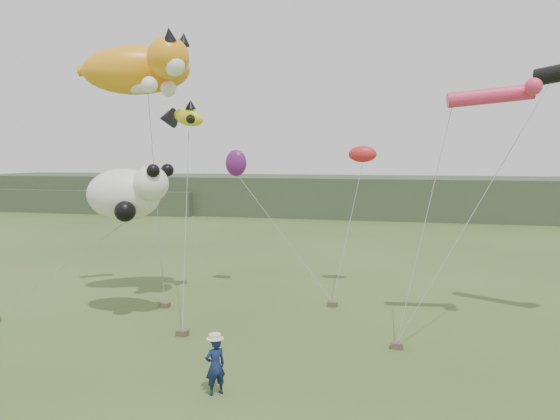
{
  "coord_description": "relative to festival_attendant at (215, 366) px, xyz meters",
  "views": [
    {
      "loc": [
        4.56,
        -13.3,
        6.17
      ],
      "look_at": [
        0.58,
        3.0,
        4.51
      ],
      "focal_mm": 35.0,
      "sensor_mm": 36.0,
      "label": 1
    }
  ],
  "objects": [
    {
      "name": "festival_attendant",
      "position": [
        0.0,
        0.0,
        0.0
      ],
      "size": [
        0.65,
        0.65,
        1.52
      ],
      "primitive_type": "imported",
      "rotation": [
        0.0,
        0.0,
        3.91
      ],
      "color": "#131F49",
      "rests_on": "ground"
    },
    {
      "name": "headland",
      "position": [
        -2.8,
        45.13,
        1.16
      ],
      "size": [
        90.0,
        13.0,
        4.0
      ],
      "color": "#2D3D28",
      "rests_on": "ground"
    },
    {
      "name": "misc_kites",
      "position": [
        -0.37,
        11.71,
        5.29
      ],
      "size": [
        6.81,
        1.92,
        1.39
      ],
      "color": "red",
      "rests_on": "ground"
    },
    {
      "name": "fish_kite",
      "position": [
        -4.78,
        8.84,
        7.07
      ],
      "size": [
        2.25,
        1.49,
        1.23
      ],
      "color": "yellow",
      "rests_on": "ground"
    },
    {
      "name": "panda_kite",
      "position": [
        -5.49,
        5.52,
        4.03
      ],
      "size": [
        3.43,
        2.22,
        2.13
      ],
      "color": "white",
      "rests_on": "ground"
    },
    {
      "name": "cat_kite",
      "position": [
        -5.68,
        7.4,
        8.91
      ],
      "size": [
        5.74,
        3.94,
        2.44
      ],
      "color": "orange",
      "rests_on": "ground"
    },
    {
      "name": "sandbag_anchors",
      "position": [
        -2.32,
        5.76,
        -0.66
      ],
      "size": [
        15.04,
        5.5,
        0.2
      ],
      "color": "brown",
      "rests_on": "ground"
    },
    {
      "name": "ground",
      "position": [
        0.31,
        0.44,
        -0.76
      ],
      "size": [
        120.0,
        120.0,
        0.0
      ],
      "primitive_type": "plane",
      "color": "#385123",
      "rests_on": "ground"
    }
  ]
}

